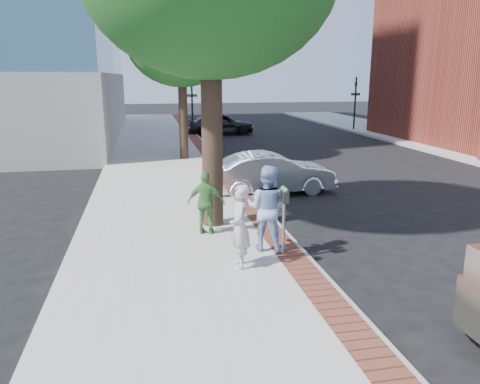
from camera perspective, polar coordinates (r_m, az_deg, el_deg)
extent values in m
plane|color=black|center=(10.49, 1.51, -7.57)|extent=(120.00, 120.00, 0.00)
cube|color=#9E9991|center=(17.92, -8.90, 1.63)|extent=(5.00, 60.00, 0.15)
cube|color=brown|center=(18.12, -1.95, 2.19)|extent=(0.60, 60.00, 0.01)
cube|color=gray|center=(18.20, -0.86, 1.99)|extent=(0.10, 60.00, 0.15)
cylinder|color=black|center=(31.72, -5.85, 10.35)|extent=(0.12, 0.12, 3.80)
imported|color=black|center=(31.67, -5.90, 12.34)|extent=(0.18, 0.15, 0.90)
cube|color=#1E7238|center=(31.68, -5.88, 11.62)|extent=(0.70, 0.03, 0.18)
cylinder|color=black|center=(34.82, 13.84, 10.34)|extent=(0.12, 0.12, 3.80)
imported|color=black|center=(34.77, 13.95, 12.15)|extent=(0.18, 0.15, 0.90)
cube|color=#1E7238|center=(34.79, 13.91, 11.49)|extent=(0.70, 0.03, 0.18)
cylinder|color=black|center=(11.61, -3.42, 6.52)|extent=(0.52, 0.52, 4.40)
cylinder|color=black|center=(21.65, -6.94, 9.15)|extent=(0.40, 0.40, 3.85)
ellipsoid|color=#144719|center=(21.62, -7.20, 17.75)|extent=(4.80, 4.80, 3.94)
cylinder|color=gray|center=(9.93, 5.32, -4.43)|extent=(0.07, 0.07, 1.15)
cube|color=#2D3030|center=(9.65, 5.57, -0.67)|extent=(0.12, 0.14, 0.24)
cube|color=#2D3030|center=(9.82, 5.26, -0.41)|extent=(0.12, 0.14, 0.24)
sphere|color=#3F8C4C|center=(9.62, 5.59, 0.19)|extent=(0.11, 0.11, 0.11)
sphere|color=#3F8C4C|center=(9.78, 5.28, 0.44)|extent=(0.11, 0.11, 0.11)
imported|color=#ADADB2|center=(9.16, 0.00, -4.25)|extent=(0.49, 0.66, 1.67)
imported|color=#86A2D0|center=(10.08, 3.32, -1.96)|extent=(1.15, 1.08, 1.87)
imported|color=#478A3E|center=(11.17, -4.14, -1.31)|extent=(0.96, 0.58, 1.52)
imported|color=silver|center=(15.66, 3.87, 2.29)|extent=(4.26, 1.66, 1.38)
imported|color=black|center=(31.78, -2.39, 8.35)|extent=(4.45, 1.86, 1.50)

